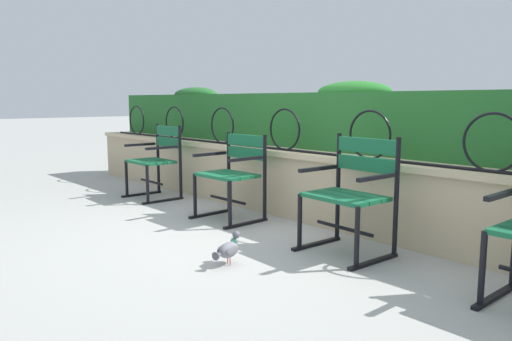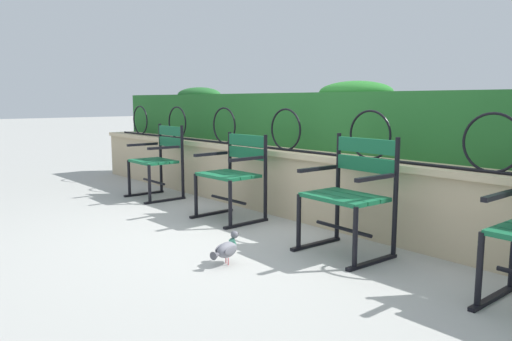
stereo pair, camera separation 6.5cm
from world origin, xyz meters
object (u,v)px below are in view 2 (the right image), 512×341
Objects in this scene: park_chair_leftmost at (159,159)px; pigeon_near_chairs at (227,249)px; park_chair_centre_right at (351,192)px; park_chair_centre_left at (234,173)px.

pigeon_near_chairs is (2.46, -0.87, -0.35)m from park_chair_leftmost.
pigeon_near_chairs is at bearing -113.95° from park_chair_centre_right.
park_chair_centre_right reaches higher than park_chair_centre_left.
park_chair_leftmost is 3.00× the size of pigeon_near_chairs.
park_chair_centre_right is 3.09× the size of pigeon_near_chairs.
park_chair_leftmost is at bearing -179.83° from park_chair_centre_right.
park_chair_leftmost is 1.04× the size of park_chair_centre_left.
park_chair_centre_left is 1.41m from pigeon_near_chairs.
park_chair_centre_left is at bearing 179.71° from park_chair_centre_right.
park_chair_centre_left is (1.42, 0.02, -0.01)m from park_chair_leftmost.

